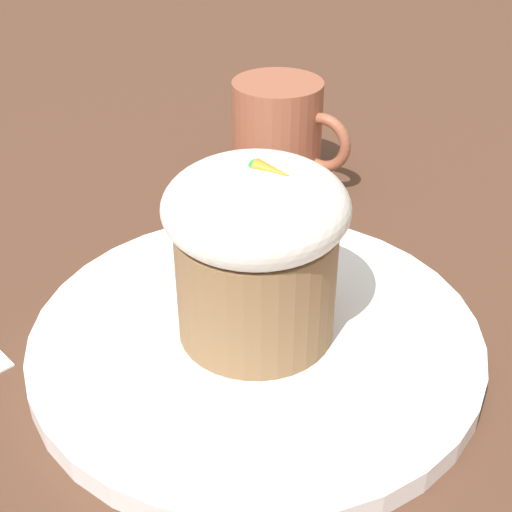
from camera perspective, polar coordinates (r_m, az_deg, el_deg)
ground_plane at (r=0.43m, az=0.00°, el=-7.34°), size 4.00×4.00×0.00m
dessert_plate at (r=0.42m, az=0.00°, el=-6.59°), size 0.26×0.26×0.01m
carrot_cake at (r=0.39m, az=0.00°, el=0.70°), size 0.10×0.10×0.11m
spoon at (r=0.44m, az=1.15°, el=-3.53°), size 0.08×0.11×0.01m
coffee_cup at (r=0.60m, az=1.85°, el=9.84°), size 0.10×0.07×0.09m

